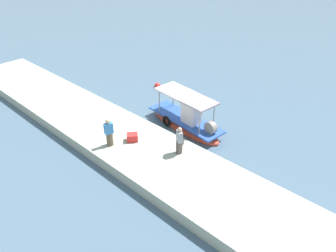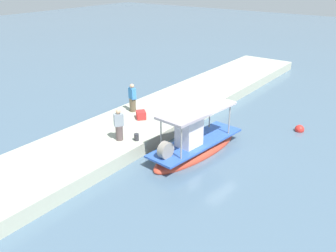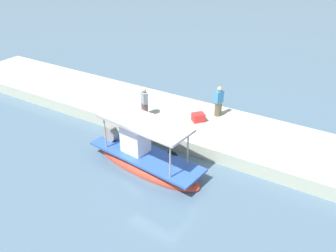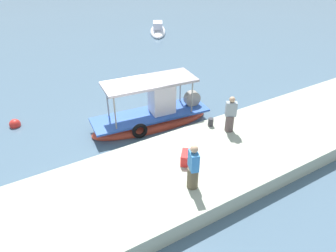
% 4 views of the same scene
% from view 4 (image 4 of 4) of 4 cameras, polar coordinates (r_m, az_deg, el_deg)
% --- Properties ---
extents(ground_plane, '(120.00, 120.00, 0.00)m').
position_cam_4_polar(ground_plane, '(15.10, -6.88, -0.55)').
color(ground_plane, '#4A6378').
extents(dock_quay, '(36.00, 4.51, 0.68)m').
position_cam_4_polar(dock_quay, '(11.79, 2.03, -8.86)').
color(dock_quay, '#ADB29D').
rests_on(dock_quay, ground_plane).
extents(main_fishing_boat, '(6.04, 2.29, 2.71)m').
position_cam_4_polar(main_fishing_boat, '(15.13, -2.77, 1.77)').
color(main_fishing_boat, '#C93F2B').
rests_on(main_fishing_boat, ground_plane).
extents(fisherman_near_bollard, '(0.48, 0.54, 1.70)m').
position_cam_4_polar(fisherman_near_bollard, '(10.32, 4.62, -7.84)').
color(fisherman_near_bollard, brown).
rests_on(fisherman_near_bollard, dock_quay).
extents(fisherman_by_crate, '(0.53, 0.50, 1.63)m').
position_cam_4_polar(fisherman_by_crate, '(13.50, 11.35, 1.86)').
color(fisherman_by_crate, '#564746').
rests_on(fisherman_by_crate, dock_quay).
extents(mooring_bollard, '(0.24, 0.24, 0.36)m').
position_cam_4_polar(mooring_bollard, '(14.00, 7.83, 0.72)').
color(mooring_bollard, '#2D2D33').
rests_on(mooring_bollard, dock_quay).
extents(cargo_crate, '(0.79, 0.81, 0.44)m').
position_cam_4_polar(cargo_crate, '(11.68, 3.71, -5.84)').
color(cargo_crate, red).
rests_on(cargo_crate, dock_quay).
extents(marker_buoy, '(0.53, 0.53, 0.53)m').
position_cam_4_polar(marker_buoy, '(16.90, -26.24, 0.28)').
color(marker_buoy, red).
rests_on(marker_buoy, ground_plane).
extents(moored_boat_near, '(3.46, 4.69, 1.35)m').
position_cam_4_polar(moored_boat_near, '(30.84, -1.86, 17.08)').
color(moored_boat_near, white).
rests_on(moored_boat_near, ground_plane).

